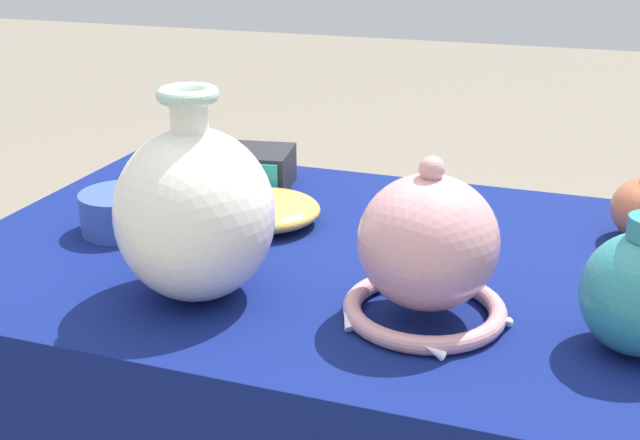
{
  "coord_description": "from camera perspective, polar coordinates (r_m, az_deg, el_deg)",
  "views": [
    {
      "loc": [
        0.28,
        -1.0,
        1.26
      ],
      "look_at": [
        -0.02,
        -0.13,
        0.89
      ],
      "focal_mm": 45.0,
      "sensor_mm": 36.0,
      "label": 1
    }
  ],
  "objects": [
    {
      "name": "display_table",
      "position": [
        1.16,
        2.94,
        -6.67
      ],
      "size": [
        1.16,
        0.71,
        0.8
      ],
      "color": "olive",
      "rests_on": "ground_plane"
    },
    {
      "name": "vase_tall_bulbous",
      "position": [
        0.99,
        -8.89,
        0.53
      ],
      "size": [
        0.2,
        0.2,
        0.27
      ],
      "color": "white",
      "rests_on": "display_table"
    },
    {
      "name": "vase_dome_bell",
      "position": [
        0.94,
        7.64,
        -2.34
      ],
      "size": [
        0.2,
        0.21,
        0.2
      ],
      "color": "#D19399",
      "rests_on": "display_table"
    },
    {
      "name": "mosaic_tile_box",
      "position": [
        1.4,
        -4.97,
        3.67
      ],
      "size": [
        0.16,
        0.14,
        0.07
      ],
      "rotation": [
        0.0,
        0.0,
        0.16
      ],
      "color": "#232328",
      "rests_on": "display_table"
    },
    {
      "name": "pot_squat_cobalt",
      "position": [
        1.24,
        -13.9,
        0.59
      ],
      "size": [
        0.12,
        0.12,
        0.06
      ],
      "primitive_type": "cylinder",
      "color": "#3851A8",
      "rests_on": "display_table"
    },
    {
      "name": "bowl_shallow_ochre",
      "position": [
        1.24,
        -3.88,
        0.72
      ],
      "size": [
        0.17,
        0.17,
        0.04
      ],
      "primitive_type": "ellipsoid",
      "color": "gold",
      "rests_on": "display_table"
    }
  ]
}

